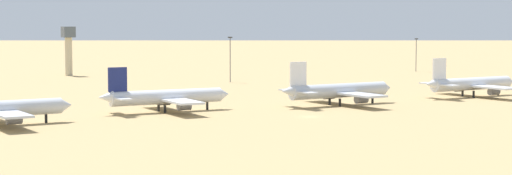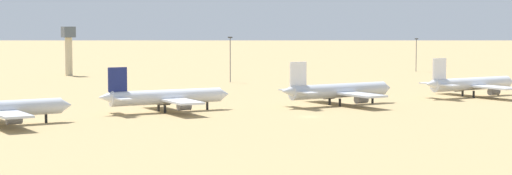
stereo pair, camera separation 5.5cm
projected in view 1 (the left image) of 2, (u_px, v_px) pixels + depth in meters
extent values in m
plane|color=tan|center=(309.00, 117.00, 223.56)|extent=(4000.00, 4000.00, 0.00)
pyramid|color=gray|center=(24.00, 3.00, 1291.72)|extent=(299.15, 256.12, 98.34)
cone|color=silver|center=(66.00, 105.00, 212.62)|extent=(2.99, 3.76, 3.71)
cube|color=silver|center=(1.00, 111.00, 204.30)|extent=(7.22, 31.32, 0.55)
cylinder|color=slate|center=(14.00, 120.00, 198.72)|extent=(3.55, 2.21, 2.15)
cylinder|color=black|center=(46.00, 119.00, 210.19)|extent=(0.68, 0.68, 2.15)
cylinder|color=silver|center=(167.00, 97.00, 234.47)|extent=(31.91, 5.66, 3.97)
cone|color=silver|center=(224.00, 94.00, 242.42)|extent=(3.17, 3.92, 3.77)
cone|color=silver|center=(105.00, 97.00, 226.48)|extent=(4.14, 3.58, 3.37)
cube|color=navy|center=(118.00, 79.00, 227.66)|extent=(5.18, 0.77, 6.45)
cube|color=silver|center=(113.00, 96.00, 231.56)|extent=(3.53, 6.91, 0.36)
cube|color=silver|center=(123.00, 99.00, 224.54)|extent=(3.53, 6.91, 0.36)
cube|color=silver|center=(170.00, 99.00, 234.98)|extent=(8.43, 32.06, 0.56)
cylinder|color=slate|center=(164.00, 101.00, 242.12)|extent=(3.68, 2.37, 2.18)
cylinder|color=slate|center=(184.00, 106.00, 228.97)|extent=(3.68, 2.37, 2.18)
cylinder|color=black|center=(207.00, 106.00, 240.27)|extent=(0.69, 0.69, 2.18)
cylinder|color=black|center=(159.00, 108.00, 236.14)|extent=(0.69, 0.69, 2.18)
cylinder|color=black|center=(165.00, 109.00, 231.93)|extent=(0.69, 0.69, 2.18)
cylinder|color=silver|center=(339.00, 91.00, 252.47)|extent=(33.35, 4.87, 4.16)
cone|color=silver|center=(387.00, 88.00, 261.97)|extent=(3.20, 4.02, 3.95)
cone|color=silver|center=(288.00, 91.00, 242.92)|extent=(4.23, 3.62, 3.54)
cube|color=white|center=(298.00, 74.00, 244.39)|extent=(5.42, 0.64, 6.76)
cube|color=silver|center=(290.00, 90.00, 248.32)|extent=(3.48, 7.14, 0.37)
cube|color=silver|center=(307.00, 92.00, 241.27)|extent=(3.48, 7.14, 0.37)
cube|color=silver|center=(342.00, 93.00, 253.07)|extent=(7.79, 33.42, 0.58)
cylinder|color=slate|center=(329.00, 95.00, 260.34)|extent=(3.79, 2.37, 2.29)
cylinder|color=slate|center=(361.00, 99.00, 247.12)|extent=(3.79, 2.37, 2.29)
cylinder|color=black|center=(372.00, 99.00, 259.37)|extent=(0.73, 0.73, 2.29)
cylinder|color=black|center=(330.00, 101.00, 254.02)|extent=(0.73, 0.73, 2.29)
cylinder|color=black|center=(340.00, 102.00, 249.80)|extent=(0.73, 0.73, 2.29)
cylinder|color=silver|center=(472.00, 84.00, 279.69)|extent=(32.75, 4.75, 4.08)
cone|color=silver|center=(510.00, 82.00, 289.00)|extent=(3.14, 3.94, 3.88)
cone|color=silver|center=(431.00, 84.00, 270.33)|extent=(4.15, 3.55, 3.47)
cube|color=white|center=(439.00, 69.00, 271.77)|extent=(5.32, 0.62, 6.64)
cube|color=silver|center=(430.00, 83.00, 275.63)|extent=(3.41, 7.01, 0.37)
cube|color=silver|center=(448.00, 85.00, 268.70)|extent=(3.41, 7.01, 0.37)
cube|color=silver|center=(474.00, 86.00, 280.27)|extent=(7.61, 32.81, 0.57)
cylinder|color=slate|center=(459.00, 88.00, 287.41)|extent=(3.72, 2.32, 2.25)
cylinder|color=slate|center=(494.00, 91.00, 274.43)|extent=(3.72, 2.32, 2.25)
cylinder|color=black|center=(498.00, 92.00, 286.45)|extent=(0.71, 0.71, 2.25)
cylinder|color=black|center=(462.00, 93.00, 281.22)|extent=(0.71, 0.71, 2.25)
cylinder|color=black|center=(474.00, 94.00, 277.06)|extent=(0.71, 0.71, 2.25)
cylinder|color=#C6B793|center=(69.00, 57.00, 383.55)|extent=(3.20, 3.20, 17.06)
cube|color=#4C5660|center=(68.00, 32.00, 382.68)|extent=(5.20, 5.20, 4.81)
cylinder|color=#59595E|center=(416.00, 55.00, 413.60)|extent=(0.36, 0.36, 15.45)
cube|color=#333333|center=(416.00, 39.00, 412.96)|extent=(1.80, 0.50, 0.50)
cylinder|color=#59595E|center=(230.00, 60.00, 343.75)|extent=(0.36, 0.36, 17.70)
cube|color=#333333|center=(230.00, 37.00, 343.03)|extent=(1.80, 0.50, 0.50)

